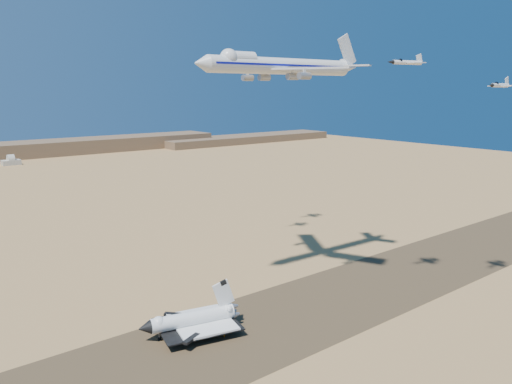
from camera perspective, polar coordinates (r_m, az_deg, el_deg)
ground at (r=174.35m, az=-3.27°, el=-16.43°), size 1200.00×1200.00×0.00m
runway at (r=174.34m, az=-3.27°, el=-16.42°), size 600.00×50.00×0.06m
ridgeline at (r=675.49m, az=-25.11°, el=4.17°), size 960.00×90.00×18.00m
shuttle at (r=177.15m, az=-7.33°, el=-14.34°), size 35.44×26.81×17.43m
carrier_747 at (r=203.06m, az=2.44°, el=14.21°), size 81.39×63.13×20.30m
crew_a at (r=174.95m, az=-3.66°, el=-15.98°), size 0.46×0.68×1.81m
crew_b at (r=178.38m, az=-4.44°, el=-15.44°), size 0.50×0.83×1.68m
crew_c at (r=178.19m, az=-4.41°, el=-15.48°), size 1.04×0.77×1.60m
chase_jet_a at (r=194.42m, az=16.82°, el=14.00°), size 16.51×9.35×4.16m
chase_jet_b at (r=205.73m, az=26.08°, el=10.91°), size 16.17×8.68×4.03m
chase_jet_d at (r=252.92m, az=-0.84°, el=14.59°), size 14.72×8.28×3.70m
chase_jet_e at (r=276.08m, az=1.68°, el=13.93°), size 16.60×9.31×4.16m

